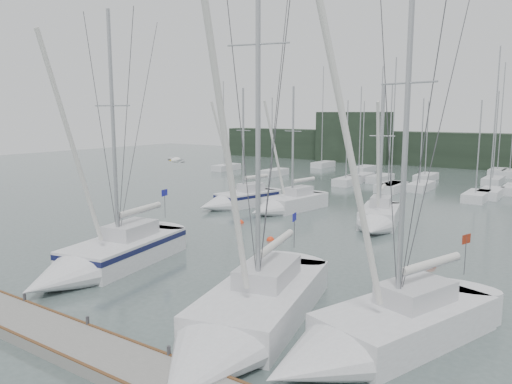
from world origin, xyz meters
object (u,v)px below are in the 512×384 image
(sailboat_near_right, at_px, (366,338))
(sailboat_mid_a, at_px, (235,200))
(buoy_c, at_px, (241,223))
(sailboat_near_left, at_px, (100,260))
(buoy_a, at_px, (270,240))
(buoy_b, at_px, (430,266))
(sailboat_mid_b, at_px, (283,205))
(sailboat_near_center, at_px, (238,326))
(sailboat_mid_c, at_px, (377,220))

(sailboat_near_right, relative_size, sailboat_mid_a, 1.40)
(buoy_c, bearing_deg, sailboat_near_left, -86.01)
(buoy_a, xyz_separation_m, buoy_c, (-4.46, 2.91, 0.00))
(buoy_b, relative_size, buoy_c, 1.24)
(sailboat_mid_a, distance_m, sailboat_mid_b, 4.44)
(sailboat_mid_b, bearing_deg, buoy_b, -21.20)
(sailboat_near_left, xyz_separation_m, buoy_a, (3.55, 10.14, -0.63))
(buoy_b, height_order, buoy_c, buoy_b)
(sailboat_near_right, xyz_separation_m, buoy_b, (-0.95, 10.93, -0.58))
(sailboat_mid_b, xyz_separation_m, buoy_b, (13.80, -7.95, -0.54))
(sailboat_near_left, relative_size, sailboat_near_right, 0.93)
(sailboat_near_center, distance_m, sailboat_mid_a, 25.05)
(sailboat_mid_c, height_order, buoy_c, sailboat_mid_c)
(sailboat_near_center, distance_m, sailboat_mid_b, 23.20)
(sailboat_near_center, distance_m, buoy_a, 14.06)
(sailboat_near_center, relative_size, sailboat_mid_a, 1.63)
(buoy_a, bearing_deg, buoy_b, 1.48)
(sailboat_near_center, relative_size, buoy_b, 28.69)
(sailboat_mid_c, bearing_deg, sailboat_near_center, -97.04)
(sailboat_near_left, relative_size, sailboat_near_center, 0.80)
(sailboat_mid_a, height_order, buoy_a, sailboat_mid_a)
(sailboat_near_left, bearing_deg, sailboat_near_right, -12.22)
(buoy_a, distance_m, buoy_b, 9.73)
(sailboat_mid_b, bearing_deg, sailboat_near_right, -43.26)
(sailboat_mid_c, bearing_deg, buoy_b, -64.99)
(sailboat_near_left, distance_m, sailboat_mid_c, 18.79)
(sailboat_mid_b, bearing_deg, sailboat_near_left, -79.61)
(sailboat_mid_b, height_order, buoy_a, sailboat_mid_b)
(sailboat_mid_b, bearing_deg, sailboat_mid_c, 0.28)
(sailboat_near_right, relative_size, buoy_b, 24.57)
(sailboat_near_center, height_order, sailboat_mid_a, sailboat_near_center)
(sailboat_near_left, bearing_deg, buoy_a, 60.69)
(sailboat_near_right, bearing_deg, buoy_c, 157.26)
(sailboat_mid_a, bearing_deg, sailboat_mid_c, 9.62)
(sailboat_near_center, height_order, sailboat_mid_c, sailboat_near_center)
(sailboat_mid_b, relative_size, buoy_c, 21.77)
(buoy_c, bearing_deg, sailboat_mid_c, 24.93)
(sailboat_near_right, height_order, buoy_b, sailboat_near_right)
(sailboat_mid_b, relative_size, sailboat_mid_c, 1.02)
(sailboat_mid_c, height_order, buoy_b, sailboat_mid_c)
(sailboat_mid_c, bearing_deg, sailboat_mid_a, 162.98)
(sailboat_near_left, height_order, sailboat_mid_a, sailboat_near_left)
(sailboat_mid_a, relative_size, sailboat_mid_b, 1.00)
(sailboat_mid_a, xyz_separation_m, buoy_a, (8.47, -7.59, -0.58))
(sailboat_near_left, xyz_separation_m, sailboat_mid_b, (-0.53, 18.34, -0.09))
(sailboat_mid_a, relative_size, sailboat_mid_c, 1.02)
(sailboat_near_left, distance_m, buoy_b, 16.87)
(sailboat_near_center, height_order, sailboat_near_right, sailboat_near_center)
(sailboat_near_left, xyz_separation_m, sailboat_mid_c, (7.80, 17.10, -0.05))
(buoy_a, bearing_deg, sailboat_mid_c, 58.55)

